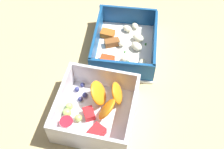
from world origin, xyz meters
TOP-DOWN VIEW (x-y plane):
  - table_surface at (0.00, 0.00)cm, footprint 80.00×80.00cm
  - pasta_container at (8.55, -1.01)cm, footprint 19.76×15.81cm
  - fruit_bowl at (-10.02, 1.07)cm, footprint 15.19×14.80cm

SIDE VIEW (x-z plane):
  - table_surface at x=0.00cm, z-range 0.00..2.00cm
  - pasta_container at x=8.55cm, z-range 0.95..6.59cm
  - fruit_bowl at x=-10.02cm, z-range 1.16..7.42cm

